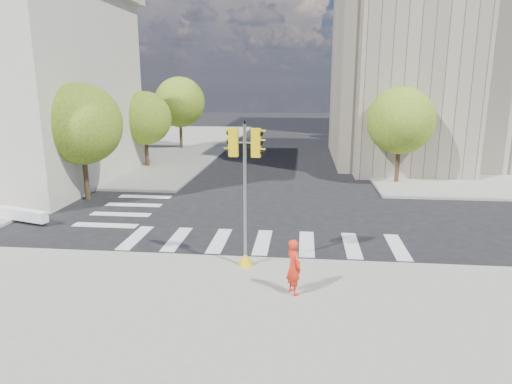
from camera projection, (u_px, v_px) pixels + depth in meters
ground at (269, 227)px, 20.64m from camera, size 160.00×160.00×0.00m
sidewalk_near at (230, 378)px, 9.99m from camera, size 30.00×14.00×0.15m
sidewalk_far_right at (497, 150)px, 43.73m from camera, size 28.00×40.00×0.15m
sidewalk_far_left at (98, 144)px, 47.80m from camera, size 28.00×40.00×0.15m
civic_building at (486, 71)px, 35.85m from camera, size 26.00×16.00×19.39m
office_tower at (476, 10)px, 55.51m from camera, size 20.00×18.00×30.00m
tree_lw_near at (81, 124)px, 24.59m from camera, size 4.40×4.40×6.41m
tree_lw_mid at (145, 118)px, 34.37m from camera, size 4.00×4.00×5.77m
tree_lw_far at (180, 102)px, 43.85m from camera, size 4.80×4.80×6.95m
tree_re_near at (401, 121)px, 28.60m from camera, size 4.20×4.20×6.16m
tree_re_mid at (373, 106)px, 40.13m from camera, size 4.60×4.60×6.66m
tree_re_far at (358, 105)px, 51.85m from camera, size 4.00×4.00×5.88m
lamp_near at (397, 109)px, 32.30m from camera, size 0.35×0.18×8.11m
lamp_far at (370, 101)px, 45.83m from camera, size 0.35×0.18×8.11m
traffic_signal at (245, 206)px, 15.44m from camera, size 1.08×0.56×5.03m
photographer at (294, 267)px, 13.67m from camera, size 0.68×0.75×1.72m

